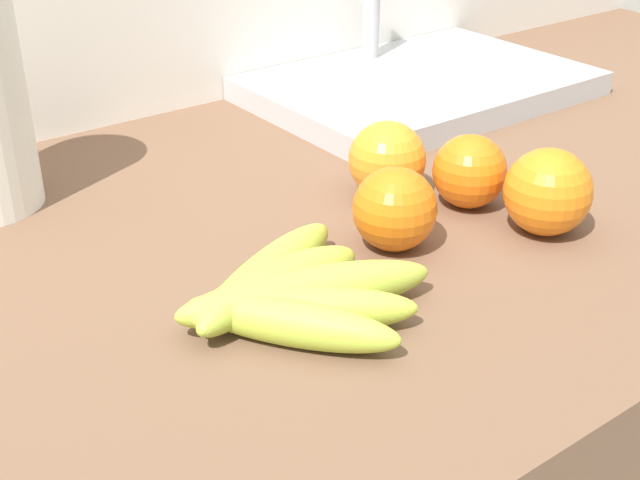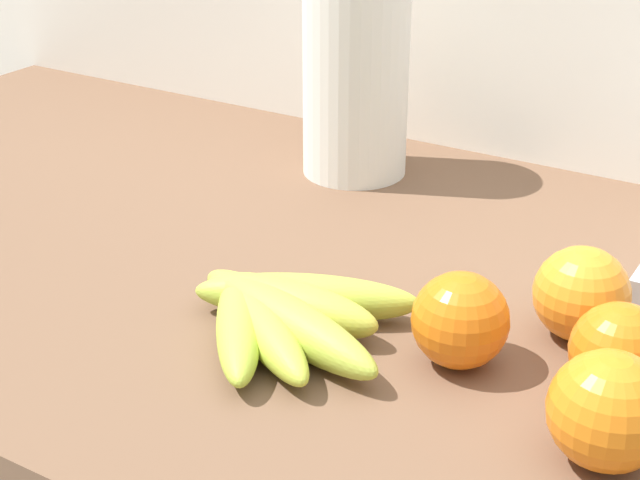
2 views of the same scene
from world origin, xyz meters
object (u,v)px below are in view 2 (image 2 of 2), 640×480
at_px(orange_right, 460,320).
at_px(orange_far_right, 619,351).
at_px(banana_bunch, 280,314).
at_px(orange_front, 609,411).
at_px(orange_center, 583,291).
at_px(paper_towel_roll, 356,71).

relative_size(orange_right, orange_far_right, 1.04).
height_order(banana_bunch, orange_front, orange_front).
distance_m(banana_bunch, orange_center, 0.25).
relative_size(banana_bunch, orange_center, 2.71).
height_order(orange_center, paper_towel_roll, paper_towel_roll).
height_order(orange_front, paper_towel_roll, paper_towel_roll).
height_order(orange_far_right, orange_front, orange_front).
relative_size(orange_front, paper_towel_roll, 0.31).
relative_size(orange_center, paper_towel_roll, 0.29).
relative_size(orange_far_right, orange_center, 0.93).
bearing_deg(orange_center, orange_front, -66.92).
height_order(orange_far_right, orange_center, orange_center).
xyz_separation_m(banana_bunch, orange_front, (0.28, -0.02, 0.02)).
bearing_deg(paper_towel_roll, orange_front, -42.87).
relative_size(banana_bunch, orange_right, 2.78).
bearing_deg(orange_right, orange_front, -24.94).
height_order(banana_bunch, paper_towel_roll, paper_towel_roll).
bearing_deg(paper_towel_roll, orange_far_right, -36.96).
relative_size(banana_bunch, paper_towel_roll, 0.79).
bearing_deg(orange_right, paper_towel_roll, 130.85).
relative_size(orange_right, orange_center, 0.97).
relative_size(orange_far_right, paper_towel_roll, 0.27).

